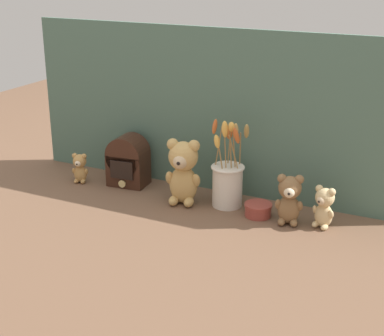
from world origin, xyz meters
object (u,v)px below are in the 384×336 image
at_px(vintage_radio, 128,161).
at_px(decorative_tin_tall, 258,210).
at_px(teddy_bear_medium, 289,198).
at_px(teddy_bear_small, 324,206).
at_px(flower_vase, 228,180).
at_px(teddy_bear_large, 183,170).
at_px(teddy_bear_tiny, 80,167).

distance_m(vintage_radio, decorative_tin_tall, 0.59).
xyz_separation_m(teddy_bear_medium, teddy_bear_small, (0.12, 0.02, -0.02)).
bearing_deg(flower_vase, decorative_tin_tall, -15.40).
height_order(teddy_bear_large, teddy_bear_tiny, teddy_bear_large).
bearing_deg(flower_vase, teddy_bear_large, -162.31).
bearing_deg(teddy_bear_large, vintage_radio, 165.84).
height_order(flower_vase, vintage_radio, flower_vase).
xyz_separation_m(teddy_bear_medium, decorative_tin_tall, (-0.12, 0.01, -0.07)).
bearing_deg(flower_vase, teddy_bear_small, -4.16).
distance_m(teddy_bear_large, teddy_bear_tiny, 0.49).
bearing_deg(teddy_bear_tiny, vintage_radio, 19.23).
relative_size(teddy_bear_large, vintage_radio, 1.21).
bearing_deg(teddy_bear_large, teddy_bear_small, 2.59).
height_order(teddy_bear_small, vintage_radio, vintage_radio).
bearing_deg(decorative_tin_tall, teddy_bear_small, 2.66).
relative_size(teddy_bear_medium, decorative_tin_tall, 1.81).
distance_m(teddy_bear_tiny, vintage_radio, 0.21).
bearing_deg(teddy_bear_small, teddy_bear_tiny, -178.94).
relative_size(teddy_bear_medium, flower_vase, 0.54).
bearing_deg(vintage_radio, teddy_bear_medium, -5.86).
distance_m(teddy_bear_tiny, flower_vase, 0.64).
bearing_deg(teddy_bear_large, flower_vase, 17.69).
bearing_deg(flower_vase, vintage_radio, 177.24).
distance_m(teddy_bear_small, vintage_radio, 0.82).
relative_size(teddy_bear_large, teddy_bear_small, 1.68).
bearing_deg(teddy_bear_small, flower_vase, 175.84).
height_order(teddy_bear_tiny, decorative_tin_tall, teddy_bear_tiny).
bearing_deg(teddy_bear_medium, teddy_bear_large, -179.93).
bearing_deg(teddy_bear_medium, vintage_radio, 174.14).
relative_size(flower_vase, decorative_tin_tall, 3.36).
distance_m(teddy_bear_large, flower_vase, 0.17).
xyz_separation_m(teddy_bear_medium, teddy_bear_tiny, (-0.89, 0.00, -0.03)).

